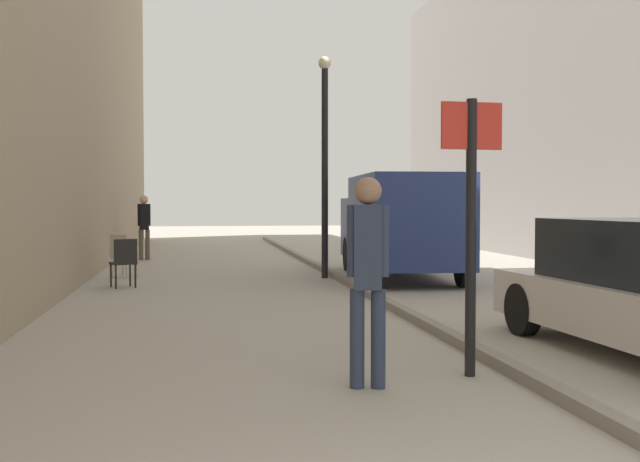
% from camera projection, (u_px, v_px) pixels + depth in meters
% --- Properties ---
extents(ground_plane, '(80.00, 80.00, 0.00)m').
position_uv_depth(ground_plane, '(273.00, 292.00, 14.22)').
color(ground_plane, '#A8A093').
extents(kerb_strip, '(0.16, 40.00, 0.12)m').
position_uv_depth(kerb_strip, '(357.00, 287.00, 14.47)').
color(kerb_strip, gray).
rests_on(kerb_strip, ground_plane).
extents(pedestrian_main_foreground, '(0.36, 0.25, 1.83)m').
position_uv_depth(pedestrian_main_foreground, '(144.00, 223.00, 22.02)').
color(pedestrian_main_foreground, brown).
rests_on(pedestrian_main_foreground, ground_plane).
extents(pedestrian_mid_block, '(0.36, 0.25, 1.86)m').
position_uv_depth(pedestrian_mid_block, '(368.00, 267.00, 6.81)').
color(pedestrian_mid_block, '#2D3851').
rests_on(pedestrian_mid_block, ground_plane).
extents(delivery_van, '(2.32, 5.55, 2.20)m').
position_uv_depth(delivery_van, '(401.00, 223.00, 16.72)').
color(delivery_van, navy).
rests_on(delivery_van, ground_plane).
extents(street_sign_post, '(0.60, 0.10, 2.60)m').
position_uv_depth(street_sign_post, '(471.00, 212.00, 7.26)').
color(street_sign_post, black).
rests_on(street_sign_post, ground_plane).
extents(lamp_post, '(0.28, 0.28, 4.76)m').
position_uv_depth(lamp_post, '(325.00, 152.00, 16.68)').
color(lamp_post, black).
rests_on(lamp_post, ground_plane).
extents(cafe_chair_near_window, '(0.56, 0.56, 0.94)m').
position_uv_depth(cafe_chair_near_window, '(124.00, 259.00, 14.83)').
color(cafe_chair_near_window, black).
rests_on(cafe_chair_near_window, ground_plane).
extents(cafe_chair_by_doorway, '(0.60, 0.60, 0.94)m').
position_uv_depth(cafe_chair_by_doorway, '(122.00, 253.00, 16.82)').
color(cafe_chair_by_doorway, '#B7B2A8').
rests_on(cafe_chair_by_doorway, ground_plane).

